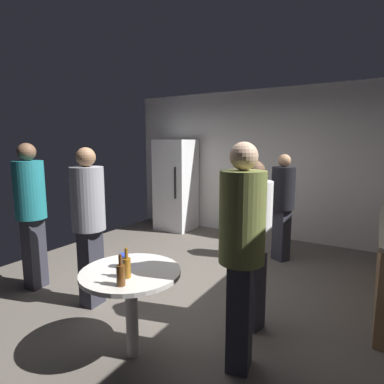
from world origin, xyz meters
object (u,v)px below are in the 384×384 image
object	(u,v)px
person_in_black_shirt	(283,199)
person_in_gray_shirt	(89,215)
beer_bottle_amber	(127,267)
plastic_cup_blue	(124,261)
refrigerator	(176,185)
person_in_olive_shirt	(242,241)
person_in_teal_shirt	(31,205)
person_in_white_shirt	(253,233)
foreground_table	(131,283)
beer_bottle_brown	(121,274)

from	to	relation	value
person_in_black_shirt	person_in_gray_shirt	size ratio (longest dim) A/B	0.93
beer_bottle_amber	plastic_cup_blue	distance (m)	0.22
person_in_black_shirt	person_in_gray_shirt	distance (m)	2.75
beer_bottle_amber	plastic_cup_blue	world-z (taller)	beer_bottle_amber
refrigerator	person_in_olive_shirt	xyz separation A→B (m)	(2.68, -3.17, 0.13)
refrigerator	person_in_teal_shirt	distance (m)	3.12
plastic_cup_blue	person_in_white_shirt	xyz separation A→B (m)	(0.78, 0.87, 0.13)
plastic_cup_blue	person_in_gray_shirt	xyz separation A→B (m)	(-0.84, 0.40, 0.20)
person_in_black_shirt	person_in_olive_shirt	size ratio (longest dim) A/B	0.90
foreground_table	person_in_teal_shirt	size ratio (longest dim) A/B	0.46
beer_bottle_amber	refrigerator	bearing A→B (deg)	118.30
person_in_teal_shirt	person_in_black_shirt	distance (m)	3.35
beer_bottle_amber	person_in_white_shirt	size ratio (longest dim) A/B	0.15
person_in_olive_shirt	person_in_gray_shirt	bearing A→B (deg)	-14.77
person_in_teal_shirt	person_in_gray_shirt	xyz separation A→B (m)	(0.91, 0.06, -0.03)
person_in_olive_shirt	person_in_black_shirt	bearing A→B (deg)	-92.98
beer_bottle_brown	plastic_cup_blue	world-z (taller)	beer_bottle_brown
plastic_cup_blue	person_in_gray_shirt	distance (m)	0.96
person_in_teal_shirt	person_in_olive_shirt	world-z (taller)	person_in_olive_shirt
person_in_gray_shirt	person_in_black_shirt	bearing A→B (deg)	55.99
foreground_table	person_in_white_shirt	world-z (taller)	person_in_white_shirt
refrigerator	plastic_cup_blue	world-z (taller)	refrigerator
person_in_teal_shirt	beer_bottle_brown	bearing A→B (deg)	-22.30
plastic_cup_blue	beer_bottle_brown	bearing A→B (deg)	-50.49
person_in_black_shirt	beer_bottle_amber	bearing A→B (deg)	21.72
person_in_black_shirt	person_in_white_shirt	distance (m)	1.92
person_in_black_shirt	person_in_white_shirt	xyz separation A→B (m)	(0.23, -1.90, 0.00)
person_in_teal_shirt	person_in_olive_shirt	size ratio (longest dim) A/B	0.99
refrigerator	beer_bottle_amber	xyz separation A→B (m)	(1.94, -3.60, -0.08)
foreground_table	person_in_teal_shirt	bearing A→B (deg)	168.73
beer_bottle_brown	person_in_white_shirt	distance (m)	1.27
beer_bottle_brown	person_in_white_shirt	xyz separation A→B (m)	(0.56, 1.13, 0.11)
person_in_black_shirt	person_in_olive_shirt	distance (m)	2.51
beer_bottle_brown	plastic_cup_blue	size ratio (longest dim) A/B	2.09
refrigerator	person_in_teal_shirt	xyz separation A→B (m)	(0.02, -3.12, 0.12)
foreground_table	person_in_gray_shirt	bearing A→B (deg)	155.63
person_in_white_shirt	person_in_olive_shirt	bearing A→B (deg)	25.36
foreground_table	beer_bottle_brown	world-z (taller)	beer_bottle_brown
refrigerator	person_in_gray_shirt	distance (m)	3.20
foreground_table	person_in_teal_shirt	xyz separation A→B (m)	(-1.85, 0.37, 0.39)
refrigerator	beer_bottle_amber	bearing A→B (deg)	-61.70
person_in_teal_shirt	plastic_cup_blue	bearing A→B (deg)	-16.24
refrigerator	foreground_table	size ratio (longest dim) A/B	2.25
beer_bottle_amber	person_in_olive_shirt	size ratio (longest dim) A/B	0.13
foreground_table	person_in_gray_shirt	xyz separation A→B (m)	(-0.94, 0.43, 0.36)
beer_bottle_amber	person_in_teal_shirt	bearing A→B (deg)	165.85
refrigerator	beer_bottle_amber	distance (m)	4.09
beer_bottle_brown	person_in_gray_shirt	size ratio (longest dim) A/B	0.14
foreground_table	beer_bottle_amber	distance (m)	0.23
beer_bottle_amber	person_in_gray_shirt	distance (m)	1.16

